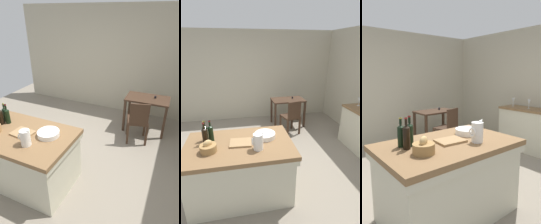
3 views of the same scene
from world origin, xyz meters
The scene contains 11 objects.
ground_plane centered at (0.00, 0.00, 0.00)m, with size 6.76×6.76×0.00m, color gray.
wall_back centered at (0.00, 2.60, 1.30)m, with size 5.32×0.12×2.60m, color #B2AA93.
island_table centered at (-0.37, -0.50, 0.47)m, with size 1.51×0.95×0.86m.
writing_desk centered at (1.02, 1.79, 0.64)m, with size 0.91×0.58×0.82m.
wooden_chair centered at (0.96, 1.23, 0.49)m, with size 0.49×0.49×0.90m.
pitcher centered at (-0.12, -0.69, 0.98)m, with size 0.17×0.13×0.26m.
wash_bowl centered at (0.02, -0.39, 0.90)m, with size 0.31×0.31×0.07m, color white.
cutting_board centered at (-0.35, -0.50, 0.88)m, with size 0.30×0.24×0.02m, color #99754C.
wine_bottle_dark centered at (-0.75, -0.35, 0.99)m, with size 0.07×0.07×0.32m.
wine_bottle_amber centered at (-0.84, -0.32, 0.99)m, with size 0.07×0.07×0.30m.
wine_bottle_green centered at (-0.83, -0.42, 0.99)m, with size 0.07×0.07×0.32m.
Camera 1 is at (1.49, -2.27, 2.42)m, focal length 31.78 mm.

